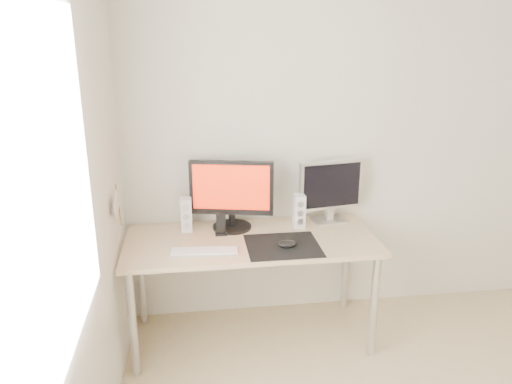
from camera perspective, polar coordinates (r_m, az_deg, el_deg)
wall_back at (r=3.61m, az=13.52°, el=5.58°), size 3.50×0.00×3.50m
wall_left at (r=1.77m, az=-22.13°, el=-8.63°), size 0.00×3.50×3.50m
window_pane at (r=1.67m, az=-22.74°, el=-0.93°), size 0.00×1.30×1.30m
mousepad at (r=3.10m, az=3.08°, el=-6.15°), size 0.45×0.40×0.00m
mouse at (r=3.06m, az=3.57°, el=-5.96°), size 0.12×0.07×0.04m
desk at (r=3.23m, az=-0.58°, el=-6.59°), size 1.60×0.70×0.73m
main_monitor at (r=3.27m, az=-2.82°, el=-0.05°), size 0.55×0.31×0.47m
second_monitor at (r=3.43m, az=8.52°, el=0.43°), size 0.45×0.19×0.43m
speaker_left at (r=3.31m, az=-7.97°, el=-2.59°), size 0.07×0.09×0.23m
speaker_right at (r=3.36m, az=4.96°, el=-2.17°), size 0.07×0.09×0.23m
keyboard at (r=3.02m, az=-5.92°, el=-6.78°), size 0.43×0.15×0.02m
phone_dock at (r=3.25m, az=-4.02°, el=-4.15°), size 0.08×0.07×0.14m
pennant at (r=2.96m, az=-15.57°, el=-1.40°), size 0.01×0.23×0.29m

